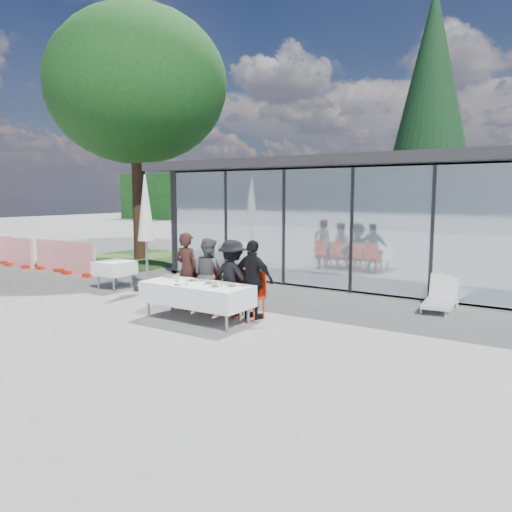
{
  "coord_description": "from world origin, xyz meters",
  "views": [
    {
      "loc": [
        5.82,
        -7.6,
        2.52
      ],
      "look_at": [
        0.03,
        1.2,
        1.2
      ],
      "focal_mm": 35.0,
      "sensor_mm": 36.0,
      "label": 1
    }
  ],
  "objects": [
    {
      "name": "ground",
      "position": [
        0.0,
        0.0,
        0.0
      ],
      "size": [
        90.0,
        90.0,
        0.0
      ],
      "primitive_type": "plane",
      "color": "gray",
      "rests_on": "ground"
    },
    {
      "name": "pavilion",
      "position": [
        2.0,
        8.16,
        2.15
      ],
      "size": [
        14.8,
        8.8,
        3.44
      ],
      "color": "gray",
      "rests_on": "ground"
    },
    {
      "name": "treeline",
      "position": [
        -2.0,
        28.0,
        2.2
      ],
      "size": [
        62.5,
        2.0,
        4.4
      ],
      "color": "black",
      "rests_on": "ground"
    },
    {
      "name": "dining_table",
      "position": [
        -0.52,
        -0.11,
        0.54
      ],
      "size": [
        2.26,
        0.96,
        0.75
      ],
      "color": "white",
      "rests_on": "ground"
    },
    {
      "name": "diner_a",
      "position": [
        -1.39,
        0.61,
        0.84
      ],
      "size": [
        0.61,
        0.61,
        1.68
      ],
      "primitive_type": "imported",
      "rotation": [
        0.0,
        0.0,
        3.14
      ],
      "color": "#321B16",
      "rests_on": "ground"
    },
    {
      "name": "diner_chair_a",
      "position": [
        -1.39,
        0.64,
        0.54
      ],
      "size": [
        0.44,
        0.44,
        0.97
      ],
      "color": "red",
      "rests_on": "ground"
    },
    {
      "name": "diner_b",
      "position": [
        -0.78,
        0.61,
        0.8
      ],
      "size": [
        0.94,
        0.94,
        1.59
      ],
      "primitive_type": "imported",
      "rotation": [
        0.0,
        0.0,
        2.9
      ],
      "color": "#535353",
      "rests_on": "ground"
    },
    {
      "name": "diner_chair_b",
      "position": [
        -0.78,
        0.64,
        0.54
      ],
      "size": [
        0.44,
        0.44,
        0.97
      ],
      "color": "red",
      "rests_on": "ground"
    },
    {
      "name": "diner_c",
      "position": [
        -0.16,
        0.61,
        0.79
      ],
      "size": [
        1.1,
        1.1,
        1.58
      ],
      "primitive_type": "imported",
      "rotation": [
        0.0,
        0.0,
        3.06
      ],
      "color": "black",
      "rests_on": "ground"
    },
    {
      "name": "diner_chair_c",
      "position": [
        -0.16,
        0.64,
        0.54
      ],
      "size": [
        0.44,
        0.44,
        0.97
      ],
      "color": "red",
      "rests_on": "ground"
    },
    {
      "name": "diner_d",
      "position": [
        0.35,
        0.61,
        0.8
      ],
      "size": [
        0.96,
        0.96,
        1.6
      ],
      "primitive_type": "imported",
      "rotation": [
        0.0,
        0.0,
        3.11
      ],
      "color": "black",
      "rests_on": "ground"
    },
    {
      "name": "diner_chair_d",
      "position": [
        0.35,
        0.64,
        0.54
      ],
      "size": [
        0.44,
        0.44,
        0.97
      ],
      "color": "red",
      "rests_on": "ground"
    },
    {
      "name": "plate_a",
      "position": [
        -1.45,
        0.07,
        0.78
      ],
      "size": [
        0.26,
        0.26,
        0.07
      ],
      "color": "white",
      "rests_on": "dining_table"
    },
    {
      "name": "plate_b",
      "position": [
        -0.74,
        0.01,
        0.78
      ],
      "size": [
        0.26,
        0.26,
        0.07
      ],
      "color": "white",
      "rests_on": "dining_table"
    },
    {
      "name": "plate_c",
      "position": [
        -0.26,
        -0.03,
        0.78
      ],
      "size": [
        0.26,
        0.26,
        0.07
      ],
      "color": "white",
      "rests_on": "dining_table"
    },
    {
      "name": "plate_d",
      "position": [
        0.31,
        -0.04,
        0.78
      ],
      "size": [
        0.26,
        0.26,
        0.07
      ],
      "color": "white",
      "rests_on": "dining_table"
    },
    {
      "name": "plate_extra",
      "position": [
        0.06,
        -0.24,
        0.78
      ],
      "size": [
        0.26,
        0.26,
        0.07
      ],
      "color": "white",
      "rests_on": "dining_table"
    },
    {
      "name": "juice_bottle",
      "position": [
        -0.99,
        -0.17,
        0.82
      ],
      "size": [
        0.06,
        0.06,
        0.14
      ],
      "primitive_type": "cylinder",
      "color": "#8BBB4E",
      "rests_on": "dining_table"
    },
    {
      "name": "drinking_glasses",
      "position": [
        -0.23,
        -0.27,
        0.8
      ],
      "size": [
        0.76,
        0.18,
        0.1
      ],
      "color": "silver",
      "rests_on": "dining_table"
    },
    {
      "name": "folded_eyeglasses",
      "position": [
        -0.7,
        -0.48,
        0.76
      ],
      "size": [
        0.14,
        0.03,
        0.01
      ],
      "primitive_type": "cube",
      "color": "black",
      "rests_on": "dining_table"
    },
    {
      "name": "spare_table_left",
      "position": [
        -4.5,
        1.26,
        0.55
      ],
      "size": [
        0.86,
        0.86,
        0.74
      ],
      "color": "white",
      "rests_on": "ground"
    },
    {
      "name": "spare_chair_b",
      "position": [
        3.84,
        4.21,
        0.54
      ],
      "size": [
        0.49,
        0.49,
        0.97
      ],
      "color": "red",
      "rests_on": "ground"
    },
    {
      "name": "market_umbrella",
      "position": [
        -3.59,
        1.56,
        1.96
      ],
      "size": [
        0.5,
        0.5,
        3.0
      ],
      "color": "black",
      "rests_on": "ground"
    },
    {
      "name": "lounger",
      "position": [
        3.33,
        3.56,
        0.26
      ],
      "size": [
        0.71,
        1.38,
        0.72
      ],
      "color": "silver",
      "rests_on": "ground"
    },
    {
      "name": "deciduous_tree",
      "position": [
        -8.5,
        6.0,
        6.48
      ],
      "size": [
        7.04,
        6.4,
        9.38
      ],
      "color": "#382316",
      "rests_on": "ground"
    },
    {
      "name": "conifer_tree",
      "position": [
        0.5,
        13.0,
        5.99
      ],
      "size": [
        4.0,
        4.0,
        10.5
      ],
      "color": "#382316",
      "rests_on": "ground"
    },
    {
      "name": "grass_patch",
      "position": [
        -8.5,
        6.0,
        0.01
      ],
      "size": [
        5.0,
        5.0,
        0.02
      ],
      "primitive_type": "cube",
      "color": "#385926",
      "rests_on": "ground"
    }
  ]
}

